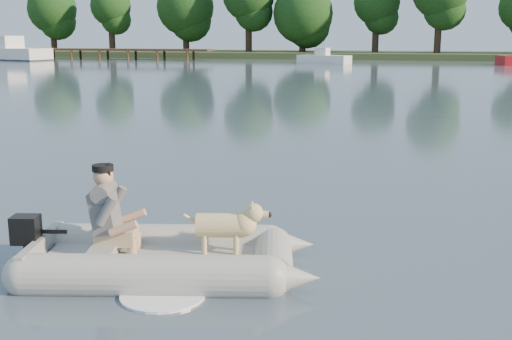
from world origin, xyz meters
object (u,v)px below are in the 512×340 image
(dock, at_px, (122,54))
(motorboat, at_px, (324,53))
(man, at_px, (107,208))
(dog, at_px, (220,230))
(dinghy, at_px, (165,225))
(cabin_cruiser, at_px, (10,48))

(dock, bearing_deg, motorboat, -10.57)
(man, distance_m, dog, 1.23)
(dinghy, height_order, man, man)
(dinghy, bearing_deg, dog, 4.57)
(dinghy, relative_size, man, 4.46)
(dinghy, height_order, dog, dinghy)
(motorboat, bearing_deg, dog, -64.69)
(dinghy, bearing_deg, motorboat, 83.56)
(dog, height_order, cabin_cruiser, cabin_cruiser)
(man, relative_size, dog, 1.16)
(dinghy, distance_m, dog, 0.58)
(dinghy, xyz_separation_m, dog, (0.56, 0.17, -0.06))
(dock, relative_size, dog, 21.57)
(cabin_cruiser, height_order, motorboat, cabin_cruiser)
(dock, xyz_separation_m, cabin_cruiser, (-9.63, -4.04, 0.62))
(dinghy, xyz_separation_m, man, (-0.62, -0.09, 0.17))
(dog, bearing_deg, man, 180.00)
(motorboat, bearing_deg, dinghy, -65.36)
(dog, bearing_deg, dock, 104.01)
(dinghy, bearing_deg, cabin_cruiser, 113.53)
(dog, distance_m, cabin_cruiser, 59.74)
(dock, bearing_deg, dog, -63.45)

